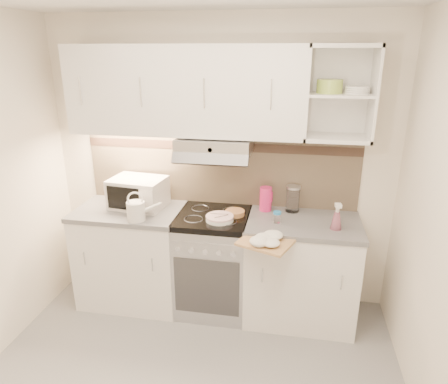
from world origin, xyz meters
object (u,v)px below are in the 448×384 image
object	(u,v)px
microwave	(138,193)
spray_bottle	(337,218)
cutting_board	(267,241)
pink_pitcher	(266,199)
plate_stack	(220,218)
electric_range	(214,262)
glass_jar	(293,199)
watering_can	(137,210)

from	to	relation	value
microwave	spray_bottle	world-z (taller)	microwave
microwave	spray_bottle	size ratio (longest dim) A/B	2.15
cutting_board	microwave	bearing A→B (deg)	-178.98
cutting_board	pink_pitcher	bearing A→B (deg)	117.07
microwave	plate_stack	world-z (taller)	microwave
plate_stack	pink_pitcher	bearing A→B (deg)	39.69
electric_range	microwave	bearing A→B (deg)	174.04
cutting_board	glass_jar	bearing A→B (deg)	94.04
cutting_board	spray_bottle	bearing A→B (deg)	47.41
microwave	plate_stack	size ratio (longest dim) A/B	2.18
microwave	pink_pitcher	xyz separation A→B (m)	(1.11, 0.11, -0.02)
watering_can	spray_bottle	bearing A→B (deg)	-8.84
electric_range	pink_pitcher	world-z (taller)	pink_pitcher
glass_jar	spray_bottle	size ratio (longest dim) A/B	0.99
microwave	watering_can	bearing A→B (deg)	-63.93
microwave	plate_stack	bearing A→B (deg)	-6.71
pink_pitcher	glass_jar	size ratio (longest dim) A/B	0.91
pink_pitcher	plate_stack	bearing A→B (deg)	-120.08
glass_jar	spray_bottle	distance (m)	0.46
spray_bottle	cutting_board	size ratio (longest dim) A/B	0.63
microwave	plate_stack	xyz separation A→B (m)	(0.76, -0.18, -0.11)
watering_can	glass_jar	size ratio (longest dim) A/B	1.26
pink_pitcher	glass_jar	bearing A→B (deg)	25.40
electric_range	cutting_board	size ratio (longest dim) A/B	2.46
microwave	glass_jar	world-z (taller)	microwave
pink_pitcher	cutting_board	distance (m)	0.56
glass_jar	cutting_board	size ratio (longest dim) A/B	0.62
plate_stack	cutting_board	distance (m)	0.48
watering_can	spray_bottle	size ratio (longest dim) A/B	1.25
glass_jar	spray_bottle	xyz separation A→B (m)	(0.34, -0.31, -0.03)
watering_can	plate_stack	bearing A→B (deg)	-3.42
electric_range	spray_bottle	xyz separation A→B (m)	(0.99, -0.11, 0.54)
microwave	spray_bottle	distance (m)	1.68
electric_range	microwave	world-z (taller)	microwave
electric_range	watering_can	world-z (taller)	watering_can
plate_stack	spray_bottle	distance (m)	0.92
watering_can	plate_stack	distance (m)	0.67
pink_pitcher	spray_bottle	xyz separation A→B (m)	(0.57, -0.29, -0.01)
plate_stack	pink_pitcher	distance (m)	0.46
microwave	electric_range	bearing A→B (deg)	0.65
plate_stack	electric_range	bearing A→B (deg)	125.03
plate_stack	pink_pitcher	xyz separation A→B (m)	(0.35, 0.29, 0.08)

